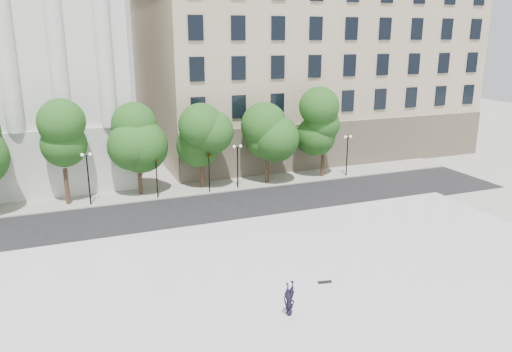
# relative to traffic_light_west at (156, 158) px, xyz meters

# --- Properties ---
(ground) EXTENTS (160.00, 160.00, 0.00)m
(ground) POSITION_rel_traffic_light_west_xyz_m (0.79, -22.30, -3.64)
(ground) COLOR #ADABA3
(ground) RESTS_ON ground
(plaza) EXTENTS (44.00, 22.00, 0.45)m
(plaza) POSITION_rel_traffic_light_west_xyz_m (0.79, -19.30, -3.41)
(plaza) COLOR silver
(plaza) RESTS_ON ground
(street) EXTENTS (60.00, 8.00, 0.02)m
(street) POSITION_rel_traffic_light_west_xyz_m (0.79, -4.30, -3.63)
(street) COLOR black
(street) RESTS_ON ground
(far_sidewalk) EXTENTS (60.00, 4.00, 0.12)m
(far_sidewalk) POSITION_rel_traffic_light_west_xyz_m (0.79, 1.70, -3.58)
(far_sidewalk) COLOR #ACAA9F
(far_sidewalk) RESTS_ON ground
(building_east) EXTENTS (36.00, 26.15, 23.00)m
(building_east) POSITION_rel_traffic_light_west_xyz_m (20.79, 16.61, 7.51)
(building_east) COLOR #BEAC91
(building_east) RESTS_ON ground
(traffic_light_west) EXTENTS (0.50, 1.63, 4.15)m
(traffic_light_west) POSITION_rel_traffic_light_west_xyz_m (0.00, 0.00, 0.00)
(traffic_light_west) COLOR black
(traffic_light_west) RESTS_ON ground
(traffic_light_east) EXTENTS (0.95, 1.64, 4.16)m
(traffic_light_east) POSITION_rel_traffic_light_west_xyz_m (4.65, 0.00, 0.01)
(traffic_light_east) COLOR black
(traffic_light_east) RESTS_ON ground
(person_lying) EXTENTS (1.00, 1.87, 0.48)m
(person_lying) POSITION_rel_traffic_light_west_xyz_m (2.42, -21.61, -2.95)
(person_lying) COLOR black
(person_lying) RESTS_ON plaza
(skateboard) EXTENTS (0.81, 0.31, 0.08)m
(skateboard) POSITION_rel_traffic_light_west_xyz_m (5.65, -19.34, -3.15)
(skateboard) COLOR black
(skateboard) RESTS_ON plaza
(street_trees) EXTENTS (40.79, 4.87, 7.63)m
(street_trees) POSITION_rel_traffic_light_west_xyz_m (-2.93, 1.24, 1.38)
(street_trees) COLOR #382619
(street_trees) RESTS_ON ground
(lamp_posts) EXTENTS (36.28, 0.28, 4.52)m
(lamp_posts) POSITION_rel_traffic_light_west_xyz_m (1.15, 0.30, -0.72)
(lamp_posts) COLOR black
(lamp_posts) RESTS_ON ground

